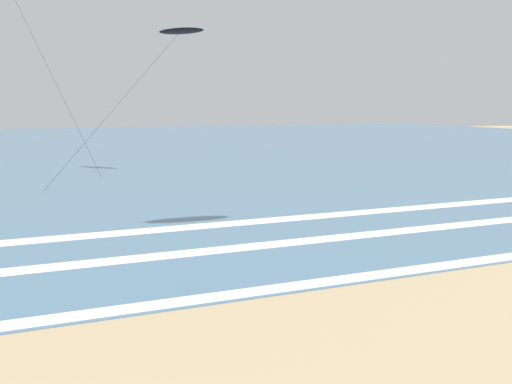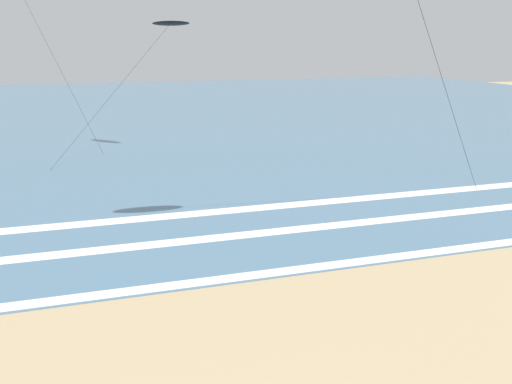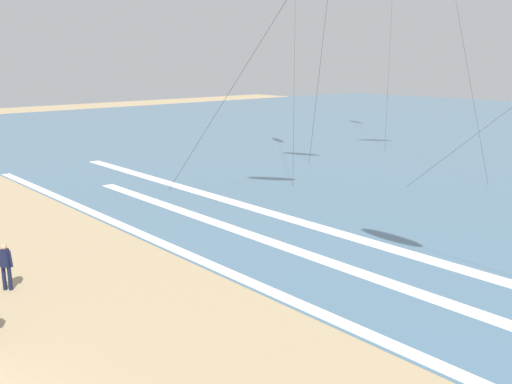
% 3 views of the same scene
% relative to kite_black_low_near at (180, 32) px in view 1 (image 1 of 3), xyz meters
% --- Properties ---
extents(ocean_surface, '(140.00, 90.00, 0.01)m').
position_rel_kite_black_low_near_xyz_m(ocean_surface, '(-1.66, 22.86, -8.73)').
color(ocean_surface, slate).
rests_on(ocean_surface, ground).
extents(wave_foam_shoreline, '(52.60, 0.53, 0.01)m').
position_rel_kite_black_low_near_xyz_m(wave_foam_shoreline, '(-1.74, -21.74, -8.72)').
color(wave_foam_shoreline, white).
rests_on(wave_foam_shoreline, ocean_surface).
extents(wave_foam_mid_break, '(38.96, 0.70, 0.01)m').
position_rel_kite_black_low_near_xyz_m(wave_foam_mid_break, '(-1.00, -18.23, -8.72)').
color(wave_foam_mid_break, white).
rests_on(wave_foam_mid_break, ocean_surface).
extents(wave_foam_outer_break, '(54.53, 0.81, 0.01)m').
position_rel_kite_black_low_near_xyz_m(wave_foam_outer_break, '(-1.39, -15.16, -8.72)').
color(wave_foam_outer_break, white).
rests_on(wave_foam_outer_break, ocean_surface).
extents(kite_black_low_near, '(9.73, 6.38, 9.01)m').
position_rel_kite_black_low_near_xyz_m(kite_black_low_near, '(0.00, 0.00, 0.00)').
color(kite_black_low_near, black).
rests_on(kite_black_low_near, ground).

